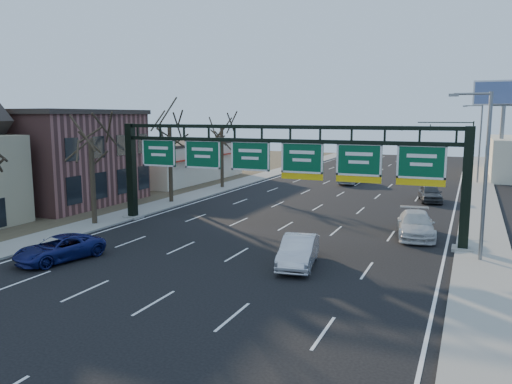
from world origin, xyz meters
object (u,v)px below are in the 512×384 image
at_px(sign_gantry, 278,164).
at_px(car_white_wagon, 416,225).
at_px(car_blue_suv, 59,248).
at_px(car_silver_sedan, 298,251).

bearing_deg(sign_gantry, car_white_wagon, 15.97).
relative_size(sign_gantry, car_white_wagon, 4.46).
height_order(sign_gantry, car_blue_suv, sign_gantry).
bearing_deg(sign_gantry, car_blue_suv, -128.08).
distance_m(car_blue_suv, car_silver_sedan, 12.92).
bearing_deg(car_silver_sedan, sign_gantry, 109.42).
xyz_separation_m(car_blue_suv, car_white_wagon, (17.13, 13.31, 0.13)).
height_order(car_silver_sedan, car_white_wagon, car_white_wagon).
bearing_deg(car_blue_suv, car_white_wagon, 52.05).
xyz_separation_m(sign_gantry, car_white_wagon, (8.64, 2.47, -3.83)).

